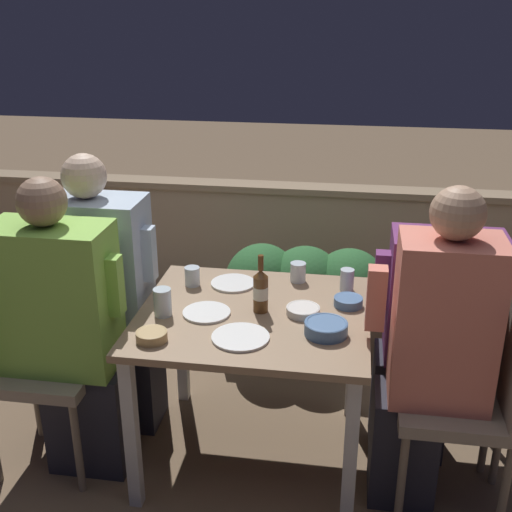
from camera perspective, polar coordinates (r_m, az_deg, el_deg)
ground_plane at (r=3.00m, az=-0.19°, el=-17.11°), size 16.00×16.00×0.00m
parapet_wall at (r=4.26m, az=3.35°, el=1.38°), size 9.00×0.18×0.77m
dining_table at (r=2.65m, az=-0.21°, el=-6.81°), size 0.93×0.84×0.71m
planter_hedge at (r=3.56m, az=4.32°, el=-3.58°), size 0.88×0.47×0.64m
chair_left_near at (r=2.84m, az=-19.99°, el=-7.43°), size 0.43×0.43×0.91m
person_green_blouse at (r=2.72m, az=-16.51°, el=-6.40°), size 0.52×0.26×1.28m
chair_left_far at (r=3.07m, az=-16.72°, el=-4.73°), size 0.43×0.43×0.91m
person_blue_shirt at (r=2.96m, az=-13.42°, el=-3.49°), size 0.52×0.26×1.29m
chair_right_near at (r=2.58m, az=19.53°, el=-10.54°), size 0.43×0.43×0.91m
person_coral_top at (r=2.49m, az=15.34°, el=-8.32°), size 0.47×0.26×1.31m
chair_right_far at (r=2.84m, az=19.25°, el=-7.32°), size 0.43×0.43×0.91m
person_purple_stripe at (r=2.79m, az=15.30°, el=-6.25°), size 0.51×0.26×1.21m
beer_bottle at (r=2.57m, az=0.42°, el=-3.06°), size 0.06×0.06×0.24m
plate_0 at (r=2.60m, az=-4.42°, el=-5.03°), size 0.19×0.19×0.01m
plate_1 at (r=2.42m, az=-1.39°, el=-7.22°), size 0.22×0.22×0.01m
plate_2 at (r=2.85m, az=-2.05°, el=-2.44°), size 0.20×0.20×0.01m
bowl_0 at (r=2.42m, az=-9.26°, el=-6.97°), size 0.12×0.12×0.04m
bowl_1 at (r=2.68m, az=8.20°, el=-3.98°), size 0.12×0.12×0.04m
bowl_2 at (r=2.59m, az=4.21°, el=-4.80°), size 0.14×0.14×0.03m
bowl_3 at (r=2.44m, az=6.24°, el=-6.33°), size 0.16×0.16×0.05m
glass_cup_0 at (r=2.80m, az=8.09°, el=-2.11°), size 0.06×0.06×0.10m
glass_cup_1 at (r=2.84m, az=-5.69°, el=-1.80°), size 0.07×0.07×0.08m
glass_cup_2 at (r=2.59m, az=-8.30°, el=-4.08°), size 0.07×0.07×0.11m
glass_cup_3 at (r=2.87m, az=3.76°, el=-1.44°), size 0.07×0.07×0.09m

